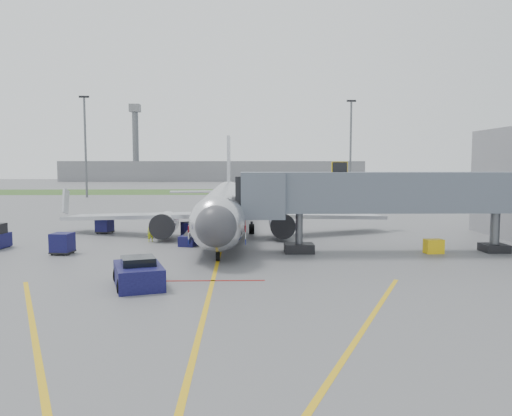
{
  "coord_description": "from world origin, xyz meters",
  "views": [
    {
      "loc": [
        1.72,
        -32.26,
        6.68
      ],
      "look_at": [
        2.8,
        7.46,
        3.2
      ],
      "focal_mm": 35.0,
      "sensor_mm": 36.0,
      "label": 1
    }
  ],
  "objects_px": {
    "belt_loader": "(193,238)",
    "pushback_tug": "(138,274)",
    "ramp_worker": "(151,233)",
    "airliner": "(225,207)"
  },
  "relations": [
    {
      "from": "belt_loader",
      "to": "pushback_tug",
      "type": "bearing_deg",
      "value": -95.92
    },
    {
      "from": "belt_loader",
      "to": "ramp_worker",
      "type": "xyz_separation_m",
      "value": [
        -3.75,
        1.38,
        0.32
      ]
    },
    {
      "from": "belt_loader",
      "to": "ramp_worker",
      "type": "distance_m",
      "value": 4.01
    },
    {
      "from": "airliner",
      "to": "ramp_worker",
      "type": "height_order",
      "value": "airliner"
    },
    {
      "from": "ramp_worker",
      "to": "pushback_tug",
      "type": "bearing_deg",
      "value": -99.66
    },
    {
      "from": "pushback_tug",
      "to": "ramp_worker",
      "type": "xyz_separation_m",
      "value": [
        -2.24,
        15.94,
        0.11
      ]
    },
    {
      "from": "airliner",
      "to": "pushback_tug",
      "type": "xyz_separation_m",
      "value": [
        -4.0,
        -20.43,
        -1.96
      ]
    },
    {
      "from": "airliner",
      "to": "ramp_worker",
      "type": "distance_m",
      "value": 7.91
    },
    {
      "from": "ramp_worker",
      "to": "airliner",
      "type": "bearing_deg",
      "value": 18.08
    },
    {
      "from": "pushback_tug",
      "to": "belt_loader",
      "type": "height_order",
      "value": "belt_loader"
    }
  ]
}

